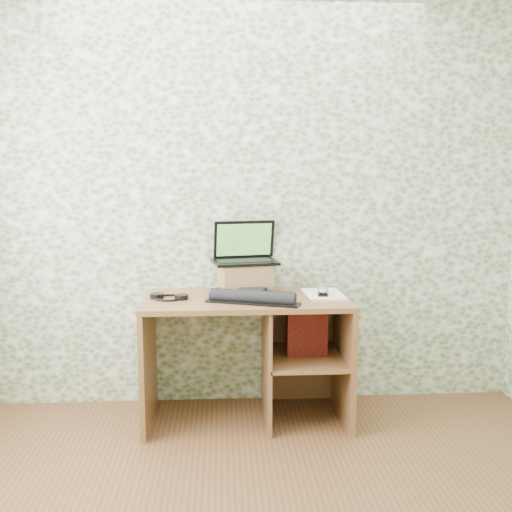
{
  "coord_description": "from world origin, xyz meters",
  "views": [
    {
      "loc": [
        -0.14,
        -1.84,
        1.49
      ],
      "look_at": [
        0.05,
        1.39,
        1.01
      ],
      "focal_mm": 40.0,
      "sensor_mm": 36.0,
      "label": 1
    }
  ],
  "objects": [
    {
      "name": "mouse",
      "position": [
        0.45,
        1.42,
        0.78
      ],
      "size": [
        0.08,
        0.12,
        0.04
      ],
      "primitive_type": "ellipsoid",
      "rotation": [
        0.0,
        0.0,
        -0.13
      ],
      "color": "#B4B4B6",
      "rests_on": "notepad"
    },
    {
      "name": "laptop",
      "position": [
        -0.0,
        1.63,
        0.99
      ],
      "size": [
        0.42,
        0.33,
        0.25
      ],
      "rotation": [
        0.0,
        0.0,
        0.18
      ],
      "color": "black",
      "rests_on": "riser"
    },
    {
      "name": "riser",
      "position": [
        -0.0,
        1.58,
        0.84
      ],
      "size": [
        0.34,
        0.3,
        0.18
      ],
      "primitive_type": "cube",
      "rotation": [
        0.0,
        0.0,
        0.18
      ],
      "color": "#8C5D3E",
      "rests_on": "desk"
    },
    {
      "name": "headphones",
      "position": [
        -0.45,
        1.44,
        0.76
      ],
      "size": [
        0.23,
        0.2,
        0.03
      ],
      "rotation": [
        0.0,
        0.0,
        -0.26
      ],
      "color": "black",
      "rests_on": "desk"
    },
    {
      "name": "desk",
      "position": [
        0.08,
        1.47,
        0.48
      ],
      "size": [
        1.2,
        0.6,
        0.75
      ],
      "color": "brown",
      "rests_on": "floor"
    },
    {
      "name": "wall_back",
      "position": [
        0.0,
        1.75,
        1.3
      ],
      "size": [
        3.5,
        0.0,
        3.5
      ],
      "primitive_type": "plane",
      "rotation": [
        1.57,
        0.0,
        0.0
      ],
      "color": "white",
      "rests_on": "ground"
    },
    {
      "name": "red_box",
      "position": [
        0.36,
        1.44,
        0.53
      ],
      "size": [
        0.24,
        0.08,
        0.29
      ],
      "primitive_type": "cube",
      "rotation": [
        0.0,
        0.0,
        0.02
      ],
      "color": "#9B190E",
      "rests_on": "desk"
    },
    {
      "name": "notepad",
      "position": [
        0.46,
        1.46,
        0.76
      ],
      "size": [
        0.23,
        0.32,
        0.01
      ],
      "primitive_type": "cube",
      "rotation": [
        0.0,
        0.0,
        0.04
      ],
      "color": "white",
      "rests_on": "desk"
    },
    {
      "name": "keyboard",
      "position": [
        0.03,
        1.36,
        0.78
      ],
      "size": [
        0.54,
        0.43,
        0.07
      ],
      "rotation": [
        0.0,
        0.0,
        -0.34
      ],
      "color": "black",
      "rests_on": "desk"
    },
    {
      "name": "pen",
      "position": [
        0.5,
        1.55,
        0.77
      ],
      "size": [
        0.03,
        0.14,
        0.01
      ],
      "primitive_type": "cylinder",
      "rotation": [
        1.57,
        0.0,
        -0.13
      ],
      "color": "black",
      "rests_on": "notepad"
    }
  ]
}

